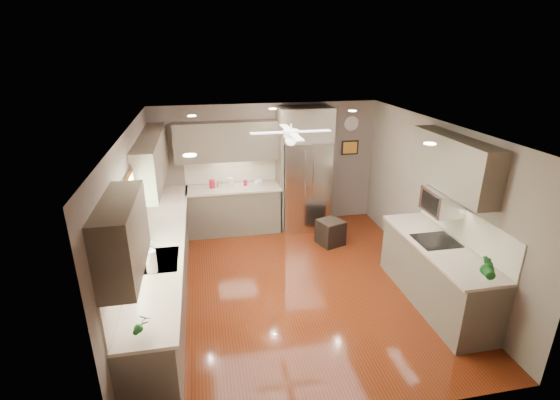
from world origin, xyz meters
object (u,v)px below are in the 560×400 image
object	(u,v)px
canister_b	(219,184)
soap_bottle	(149,244)
microwave	(443,201)
stool	(330,232)
canister_a	(212,184)
refrigerator	(304,171)
paper_towel	(151,262)
potted_plant_left	(143,324)
canister_c	(230,183)
potted_plant_right	(489,269)
bowl	(258,184)
canister_d	(245,183)

from	to	relation	value
canister_b	soap_bottle	distance (m)	2.66
microwave	stool	distance (m)	2.43
canister_a	refrigerator	xyz separation A→B (m)	(1.83, -0.07, 0.17)
refrigerator	paper_towel	size ratio (longest dim) A/B	7.53
canister_a	potted_plant_left	bearing A→B (deg)	-100.80
potted_plant_left	microwave	bearing A→B (deg)	19.99
canister_a	canister_c	size ratio (longest dim) A/B	0.92
canister_b	potted_plant_right	bearing A→B (deg)	-54.11
potted_plant_left	paper_towel	bearing A→B (deg)	91.85
refrigerator	stool	bearing A→B (deg)	-71.20
refrigerator	canister_a	bearing A→B (deg)	177.68
bowl	stool	world-z (taller)	bowl
canister_a	potted_plant_right	size ratio (longest dim) A/B	0.50
potted_plant_left	potted_plant_right	xyz separation A→B (m)	(3.85, 0.21, 0.04)
paper_towel	canister_c	bearing A→B (deg)	68.24
soap_bottle	paper_towel	xyz separation A→B (m)	(0.09, -0.59, 0.05)
canister_c	potted_plant_right	size ratio (longest dim) A/B	0.54
canister_d	paper_towel	distance (m)	3.39
canister_c	paper_towel	distance (m)	3.22
canister_c	microwave	xyz separation A→B (m)	(2.81, -2.75, 0.45)
canister_d	soap_bottle	bearing A→B (deg)	-122.94
canister_a	bowl	xyz separation A→B (m)	(0.90, -0.03, -0.06)
canister_b	paper_towel	distance (m)	3.19
canister_b	canister_c	world-z (taller)	canister_c
canister_c	canister_d	world-z (taller)	canister_c
paper_towel	potted_plant_right	bearing A→B (deg)	-14.28
soap_bottle	microwave	xyz separation A→B (m)	(4.09, -0.35, 0.45)
canister_a	canister_d	world-z (taller)	canister_a
refrigerator	stool	world-z (taller)	refrigerator
potted_plant_left	bowl	world-z (taller)	potted_plant_left
canister_b	bowl	xyz separation A→B (m)	(0.77, -0.03, -0.05)
potted_plant_left	stool	xyz separation A→B (m)	(2.94, 3.26, -0.84)
canister_a	canister_b	distance (m)	0.13
canister_b	canister_c	distance (m)	0.22
canister_d	soap_bottle	distance (m)	2.91
soap_bottle	microwave	bearing A→B (deg)	-4.87
canister_d	potted_plant_right	xyz separation A→B (m)	(2.39, -4.03, 0.12)
canister_d	soap_bottle	xyz separation A→B (m)	(-1.58, -2.44, 0.03)
canister_d	bowl	xyz separation A→B (m)	(0.26, -0.04, -0.04)
canister_d	paper_towel	xyz separation A→B (m)	(-1.49, -3.04, 0.08)
canister_b	microwave	size ratio (longest dim) A/B	0.24
paper_towel	bowl	bearing A→B (deg)	59.74
potted_plant_right	refrigerator	xyz separation A→B (m)	(-1.21, 3.94, 0.07)
canister_d	bowl	distance (m)	0.26
canister_b	potted_plant_left	bearing A→B (deg)	-102.52
canister_c	potted_plant_left	distance (m)	4.35
bowl	refrigerator	distance (m)	0.95
canister_c	paper_towel	world-z (taller)	paper_towel
canister_b	paper_towel	world-z (taller)	paper_towel
potted_plant_left	potted_plant_right	world-z (taller)	potted_plant_right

